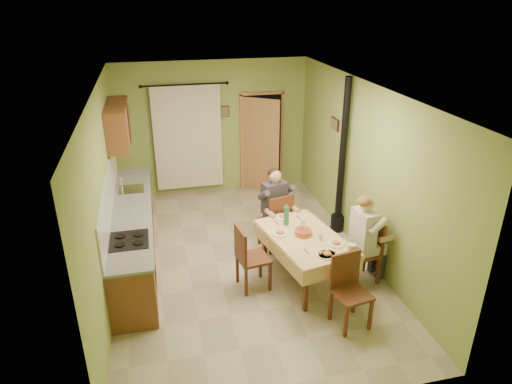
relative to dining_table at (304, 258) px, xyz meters
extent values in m
cube|color=tan|center=(-0.79, 0.76, -0.38)|extent=(4.00, 6.00, 0.01)
cube|color=#91A755|center=(-0.79, 3.76, 1.02)|extent=(4.00, 0.04, 2.80)
cube|color=#91A755|center=(-0.79, -2.24, 1.02)|extent=(4.00, 0.04, 2.80)
cube|color=#91A755|center=(-2.79, 0.76, 1.02)|extent=(0.04, 6.00, 2.80)
cube|color=#91A755|center=(1.21, 0.76, 1.02)|extent=(0.04, 6.00, 2.80)
cube|color=white|center=(-0.79, 0.76, 2.42)|extent=(4.00, 6.00, 0.04)
cube|color=brown|center=(-2.49, 1.16, 0.06)|extent=(0.60, 3.60, 0.88)
cube|color=gray|center=(-2.49, 1.16, 0.52)|extent=(0.64, 3.64, 0.04)
cube|color=white|center=(-2.77, 1.16, 0.85)|extent=(0.02, 3.60, 0.66)
cube|color=silver|center=(-2.49, 1.96, 0.53)|extent=(0.42, 0.42, 0.03)
cube|color=black|center=(-2.49, 0.16, 0.54)|extent=(0.52, 0.56, 0.02)
cube|color=black|center=(-2.19, 0.16, 0.07)|extent=(0.01, 0.55, 0.55)
cube|color=brown|center=(-2.61, 2.46, 1.57)|extent=(0.35, 1.40, 0.70)
cylinder|color=black|center=(-1.34, 3.64, 1.97)|extent=(1.70, 0.04, 0.04)
cube|color=silver|center=(-1.34, 3.66, 0.87)|extent=(1.40, 0.06, 2.20)
cube|color=black|center=(0.26, 3.75, 0.65)|extent=(0.84, 0.03, 2.06)
cube|color=#AD7948|center=(-0.19, 3.73, 0.65)|extent=(0.06, 0.06, 2.12)
cube|color=#AD7948|center=(0.71, 3.73, 0.65)|extent=(0.06, 0.06, 2.12)
cube|color=#AD7948|center=(0.26, 3.73, 1.71)|extent=(0.96, 0.06, 0.06)
cube|color=#AD7948|center=(0.18, 3.49, 0.64)|extent=(0.69, 0.51, 2.04)
cube|color=#E5BC7A|center=(0.00, 0.00, 0.36)|extent=(1.23, 1.72, 0.04)
cube|color=#E5BC7A|center=(0.15, -0.77, 0.25)|extent=(0.93, 0.20, 0.22)
cube|color=#E5BC7A|center=(-0.15, 0.77, 0.25)|extent=(0.93, 0.20, 0.22)
cube|color=#E5BC7A|center=(-0.46, -0.09, 0.25)|extent=(0.32, 1.54, 0.22)
cube|color=#E5BC7A|center=(0.46, 0.09, 0.25)|extent=(0.32, 1.54, 0.22)
cylinder|color=white|center=(-0.15, 0.65, 0.39)|extent=(0.25, 0.25, 0.02)
ellipsoid|color=#CC7233|center=(-0.15, 0.65, 0.41)|extent=(0.12, 0.12, 0.05)
cylinder|color=white|center=(0.12, -0.58, 0.39)|extent=(0.25, 0.25, 0.02)
ellipsoid|color=#CC7233|center=(0.12, -0.58, 0.41)|extent=(0.12, 0.12, 0.05)
cylinder|color=white|center=(0.35, -0.33, 0.39)|extent=(0.25, 0.25, 0.02)
ellipsoid|color=#CC7233|center=(0.35, -0.33, 0.41)|extent=(0.12, 0.12, 0.05)
cylinder|color=white|center=(-0.34, 0.15, 0.39)|extent=(0.25, 0.25, 0.02)
ellipsoid|color=#CC7233|center=(-0.34, 0.15, 0.41)|extent=(0.12, 0.12, 0.05)
cylinder|color=#CD5837|center=(-0.01, 0.05, 0.42)|extent=(0.26, 0.26, 0.08)
cylinder|color=white|center=(0.11, -0.54, 0.39)|extent=(0.28, 0.28, 0.02)
cube|color=tan|center=(0.04, -0.54, 0.41)|extent=(0.07, 0.07, 0.03)
cube|color=tan|center=(0.12, -0.52, 0.41)|extent=(0.07, 0.06, 0.03)
cube|color=tan|center=(0.10, -0.54, 0.41)|extent=(0.06, 0.07, 0.03)
cube|color=tan|center=(0.10, -0.53, 0.41)|extent=(0.06, 0.07, 0.03)
cube|color=tan|center=(0.07, -0.51, 0.41)|extent=(0.06, 0.04, 0.03)
cylinder|color=silver|center=(0.19, -0.14, 0.43)|extent=(0.07, 0.07, 0.10)
cylinder|color=silver|center=(0.08, 0.34, 0.43)|extent=(0.07, 0.07, 0.10)
cylinder|color=white|center=(0.40, -0.74, 0.50)|extent=(0.11, 0.11, 0.22)
cylinder|color=silver|center=(0.40, -0.74, 0.53)|extent=(0.02, 0.02, 0.30)
cube|color=#5A2C18|center=(-0.16, 1.06, 0.10)|extent=(0.55, 0.55, 0.04)
cube|color=#5A2C18|center=(-0.11, 0.86, 0.38)|extent=(0.45, 0.15, 0.52)
cube|color=#5A2C18|center=(0.27, -1.11, 0.10)|extent=(0.50, 0.50, 0.04)
cube|color=#5A2C18|center=(0.24, -0.92, 0.36)|extent=(0.43, 0.11, 0.49)
cube|color=#5A2C18|center=(0.85, -0.21, 0.10)|extent=(0.49, 0.49, 0.04)
cube|color=#5A2C18|center=(1.04, -0.18, 0.36)|extent=(0.10, 0.43, 0.49)
cube|color=#5A2C18|center=(-0.77, 0.01, 0.10)|extent=(0.49, 0.49, 0.04)
cube|color=#5A2C18|center=(-0.97, -0.02, 0.37)|extent=(0.11, 0.43, 0.50)
cube|color=#38333D|center=(-0.14, 0.96, 0.18)|extent=(0.45, 0.47, 0.16)
cube|color=#38333D|center=(-0.17, 1.09, 0.53)|extent=(0.44, 0.31, 0.54)
sphere|color=tan|center=(-0.17, 1.08, 0.92)|extent=(0.21, 0.21, 0.21)
ellipsoid|color=black|center=(-0.18, 1.12, 0.96)|extent=(0.21, 0.21, 0.16)
cube|color=beige|center=(0.95, -0.19, 0.18)|extent=(0.45, 0.42, 0.16)
cube|color=beige|center=(0.82, -0.21, 0.53)|extent=(0.28, 0.43, 0.54)
sphere|color=tan|center=(0.83, -0.21, 0.92)|extent=(0.21, 0.21, 0.21)
ellipsoid|color=olive|center=(0.79, -0.21, 0.96)|extent=(0.21, 0.21, 0.16)
cylinder|color=black|center=(1.11, 1.36, 1.02)|extent=(0.12, 0.12, 2.80)
cylinder|color=black|center=(1.11, 1.36, -0.23)|extent=(0.24, 0.24, 0.30)
cube|color=black|center=(-0.54, 3.73, 1.37)|extent=(0.19, 0.03, 0.23)
cube|color=brown|center=(1.18, 1.96, 1.47)|extent=(0.03, 0.31, 0.21)
camera|label=1|loc=(-2.03, -5.53, 3.68)|focal=32.00mm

